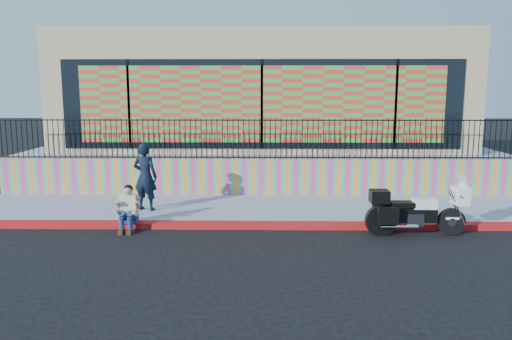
{
  "coord_description": "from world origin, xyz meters",
  "views": [
    {
      "loc": [
        0.06,
        -11.69,
        3.36
      ],
      "look_at": [
        -0.14,
        1.2,
        1.24
      ],
      "focal_mm": 35.0,
      "sensor_mm": 36.0,
      "label": 1
    }
  ],
  "objects": [
    {
      "name": "police_officer",
      "position": [
        -3.06,
        1.22,
        1.05
      ],
      "size": [
        0.74,
        0.58,
        1.8
      ],
      "primitive_type": "imported",
      "rotation": [
        0.0,
        0.0,
        2.9
      ],
      "color": "black",
      "rests_on": "sidewalk"
    },
    {
      "name": "ground",
      "position": [
        0.0,
        0.0,
        0.0
      ],
      "size": [
        90.0,
        90.0,
        0.0
      ],
      "primitive_type": "plane",
      "color": "black",
      "rests_on": "ground"
    },
    {
      "name": "metal_fence",
      "position": [
        0.0,
        3.25,
        1.85
      ],
      "size": [
        15.8,
        0.04,
        1.2
      ],
      "primitive_type": null,
      "color": "black",
      "rests_on": "mural_wall"
    },
    {
      "name": "mural_wall",
      "position": [
        0.0,
        3.25,
        0.7
      ],
      "size": [
        16.0,
        0.2,
        1.1
      ],
      "primitive_type": "cube",
      "color": "#EF3E73",
      "rests_on": "sidewalk"
    },
    {
      "name": "sidewalk",
      "position": [
        0.0,
        1.65,
        0.07
      ],
      "size": [
        16.0,
        3.0,
        0.15
      ],
      "primitive_type": "cube",
      "color": "#8D93AA",
      "rests_on": "ground"
    },
    {
      "name": "elevated_platform",
      "position": [
        0.0,
        8.35,
        0.62
      ],
      "size": [
        16.0,
        10.0,
        1.25
      ],
      "primitive_type": "cube",
      "color": "#8D93AA",
      "rests_on": "ground"
    },
    {
      "name": "seated_man",
      "position": [
        -3.16,
        -0.25,
        0.45
      ],
      "size": [
        0.54,
        0.71,
        1.06
      ],
      "color": "navy",
      "rests_on": "ground"
    },
    {
      "name": "storefront_building",
      "position": [
        0.0,
        8.13,
        3.25
      ],
      "size": [
        14.0,
        8.06,
        4.0
      ],
      "color": "tan",
      "rests_on": "elevated_platform"
    },
    {
      "name": "police_motorcycle",
      "position": [
        3.53,
        -0.49,
        0.59
      ],
      "size": [
        2.26,
        0.75,
        1.4
      ],
      "color": "black",
      "rests_on": "ground"
    },
    {
      "name": "red_curb",
      "position": [
        0.0,
        0.0,
        0.07
      ],
      "size": [
        16.0,
        0.3,
        0.15
      ],
      "primitive_type": "cube",
      "color": "red",
      "rests_on": "ground"
    }
  ]
}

